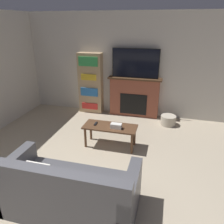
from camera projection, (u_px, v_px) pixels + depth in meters
The scene contains 9 objects.
wall_back at pixel (122, 65), 5.86m from camera, with size 6.27×0.06×2.70m.
fireplace at pixel (134, 97), 5.95m from camera, with size 1.42×0.28×1.07m.
tv at pixel (135, 63), 5.58m from camera, with size 1.22×0.03×0.75m.
couch at pixel (68, 192), 2.97m from camera, with size 1.86×0.91×0.89m.
coffee_table at pixel (110, 129), 4.49m from camera, with size 1.10×0.45×0.46m.
tissue_box at pixel (116, 126), 4.35m from camera, with size 0.22×0.12×0.10m.
remote_control at pixel (96, 124), 4.54m from camera, with size 0.04×0.15×0.02m.
bookshelf at pixel (91, 83), 6.11m from camera, with size 0.66×0.29×1.68m.
storage_basket at pixel (168, 120), 5.54m from camera, with size 0.38×0.38×0.25m.
Camera 1 is at (1.23, -1.50, 2.44)m, focal length 35.00 mm.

